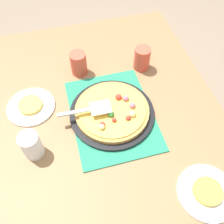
{
  "coord_description": "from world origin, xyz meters",
  "views": [
    {
      "loc": [
        0.63,
        -0.17,
        1.69
      ],
      "look_at": [
        0.0,
        0.0,
        0.77
      ],
      "focal_mm": 40.55,
      "sensor_mm": 36.0,
      "label": 1
    }
  ],
  "objects": [
    {
      "name": "cup_corner",
      "position": [
        -0.25,
        0.22,
        0.81
      ],
      "size": [
        0.08,
        0.08,
        0.12
      ],
      "primitive_type": "cylinder",
      "color": "#E04C38",
      "rests_on": "dining_table"
    },
    {
      "name": "plate_far_right",
      "position": [
        -0.14,
        -0.35,
        0.76
      ],
      "size": [
        0.22,
        0.22,
        0.01
      ],
      "primitive_type": "cylinder",
      "color": "white",
      "rests_on": "dining_table"
    },
    {
      "name": "ground_plane",
      "position": [
        0.0,
        0.0,
        0.0
      ],
      "size": [
        8.0,
        8.0,
        0.0
      ],
      "primitive_type": "plane",
      "color": "#84705B"
    },
    {
      "name": "served_slice_right",
      "position": [
        -0.14,
        -0.35,
        0.77
      ],
      "size": [
        0.11,
        0.11,
        0.02
      ],
      "primitive_type": "cylinder",
      "color": "#EAB747",
      "rests_on": "plate_far_right"
    },
    {
      "name": "pizza_pan",
      "position": [
        0.0,
        0.0,
        0.76
      ],
      "size": [
        0.38,
        0.38,
        0.01
      ],
      "primitive_type": "cylinder",
      "color": "black",
      "rests_on": "placemat"
    },
    {
      "name": "cup_far",
      "position": [
        0.1,
        -0.35,
        0.81
      ],
      "size": [
        0.08,
        0.08,
        0.12
      ],
      "primitive_type": "cylinder",
      "color": "white",
      "rests_on": "dining_table"
    },
    {
      "name": "served_slice_left",
      "position": [
        0.43,
        0.25,
        0.77
      ],
      "size": [
        0.11,
        0.11,
        0.02
      ],
      "primitive_type": "cylinder",
      "color": "gold",
      "rests_on": "plate_near_left"
    },
    {
      "name": "dining_table",
      "position": [
        0.0,
        0.0,
        0.64
      ],
      "size": [
        1.4,
        1.0,
        0.75
      ],
      "color": "olive",
      "rests_on": "ground_plane"
    },
    {
      "name": "cup_near",
      "position": [
        -0.3,
        -0.09,
        0.81
      ],
      "size": [
        0.08,
        0.08,
        0.12
      ],
      "primitive_type": "cylinder",
      "color": "#E04C38",
      "rests_on": "dining_table"
    },
    {
      "name": "pizza",
      "position": [
        0.0,
        0.0,
        0.78
      ],
      "size": [
        0.33,
        0.33,
        0.05
      ],
      "color": "#B78442",
      "rests_on": "pizza_pan"
    },
    {
      "name": "pizza_server",
      "position": [
        -0.0,
        -0.1,
        0.82
      ],
      "size": [
        0.07,
        0.23,
        0.01
      ],
      "color": "silver",
      "rests_on": "pizza"
    },
    {
      "name": "plate_near_left",
      "position": [
        0.43,
        0.25,
        0.76
      ],
      "size": [
        0.22,
        0.22,
        0.01
      ],
      "primitive_type": "cylinder",
      "color": "white",
      "rests_on": "dining_table"
    },
    {
      "name": "placemat",
      "position": [
        0.0,
        0.0,
        0.75
      ],
      "size": [
        0.48,
        0.36,
        0.01
      ],
      "primitive_type": "cube",
      "color": "#237F5B",
      "rests_on": "dining_table"
    }
  ]
}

